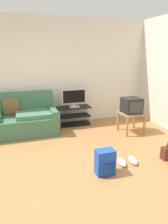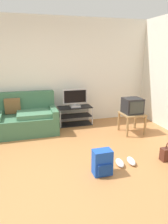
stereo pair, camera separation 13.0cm
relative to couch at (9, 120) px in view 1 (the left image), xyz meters
name	(u,v)px [view 1 (the left image)]	position (x,y,z in m)	size (l,w,h in m)	color
ground_plane	(54,173)	(0.69, -1.95, -0.34)	(9.00, 9.80, 0.02)	#B27542
wall_back	(35,73)	(0.69, 0.50, 1.02)	(9.00, 0.10, 2.70)	silver
couch	(9,120)	(0.00, 0.00, 0.00)	(2.14, 0.91, 0.92)	#3D6B4C
tv_stand	(74,116)	(1.60, 0.18, -0.09)	(0.87, 0.41, 0.48)	black
flat_tv	(74,98)	(1.60, 0.16, 0.38)	(0.63, 0.22, 0.47)	#B2B2B7
side_table	(131,116)	(2.74, -0.77, 0.07)	(0.51, 0.51, 0.48)	#9E7A4C
crt_tv	(132,105)	(2.74, -0.75, 0.33)	(0.41, 0.39, 0.35)	#232326
backpack	(105,162)	(1.44, -2.22, -0.13)	(0.29, 0.26, 0.40)	blue
sneakers_pair	(127,161)	(1.93, -2.06, -0.28)	(0.38, 0.29, 0.09)	white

